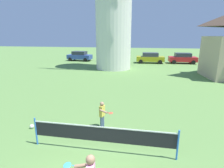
{
  "coord_description": "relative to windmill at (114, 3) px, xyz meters",
  "views": [
    {
      "loc": [
        1.27,
        -3.45,
        4.07
      ],
      "look_at": [
        -0.09,
        4.14,
        2.01
      ],
      "focal_mm": 29.16,
      "sensor_mm": 36.0,
      "label": 1
    }
  ],
  "objects": [
    {
      "name": "parked_car_black",
      "position": [
        -1.49,
        6.51,
        -6.91
      ],
      "size": [
        4.04,
        2.19,
        1.56
      ],
      "color": "#1E232D",
      "rests_on": "ground_plane"
    },
    {
      "name": "tennis_net",
      "position": [
        2.51,
        -17.02,
        -7.04
      ],
      "size": [
        5.21,
        0.06,
        1.1
      ],
      "color": "blue",
      "rests_on": "ground_plane"
    },
    {
      "name": "parked_car_blue",
      "position": [
        -6.72,
        6.17,
        -6.91
      ],
      "size": [
        4.03,
        2.12,
        1.56
      ],
      "color": "#334C99",
      "rests_on": "ground_plane"
    },
    {
      "name": "player_far",
      "position": [
        2.12,
        -15.29,
        -7.02
      ],
      "size": [
        0.7,
        0.67,
        1.24
      ],
      "color": "slate",
      "rests_on": "ground_plane"
    },
    {
      "name": "parked_car_mustard",
      "position": [
        4.7,
        5.55,
        -6.91
      ],
      "size": [
        4.16,
        2.01,
        1.56
      ],
      "color": "#999919",
      "rests_on": "ground_plane"
    },
    {
      "name": "parked_car_red",
      "position": [
        9.46,
        6.01,
        -6.91
      ],
      "size": [
        4.03,
        1.99,
        1.56
      ],
      "color": "red",
      "rests_on": "ground_plane"
    },
    {
      "name": "windmill",
      "position": [
        0.0,
        0.0,
        0.0
      ],
      "size": [
        7.67,
        5.01,
        15.53
      ],
      "color": "silver",
      "rests_on": "ground_plane"
    },
    {
      "name": "stray_ball",
      "position": [
        -1.02,
        -15.92,
        -7.63
      ],
      "size": [
        0.19,
        0.19,
        0.19
      ],
      "primitive_type": "sphere",
      "color": "silver",
      "rests_on": "ground_plane"
    }
  ]
}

